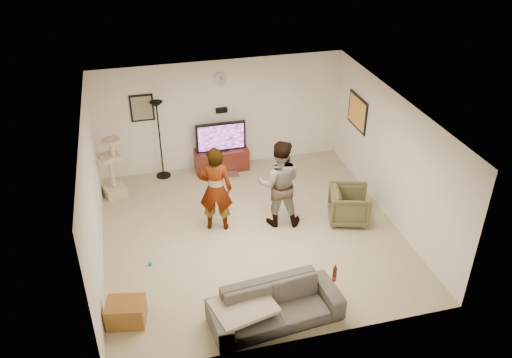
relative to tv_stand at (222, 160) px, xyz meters
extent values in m
cube|color=tan|center=(0.07, -2.50, -0.26)|extent=(5.50, 5.50, 0.02)
cube|color=white|center=(0.07, -2.50, 2.26)|extent=(5.50, 5.50, 0.02)
cube|color=white|center=(0.07, 0.25, 1.00)|extent=(5.50, 0.04, 2.50)
cube|color=white|center=(0.07, -5.25, 1.00)|extent=(5.50, 0.04, 2.50)
cube|color=white|center=(-2.68, -2.50, 1.00)|extent=(0.04, 5.50, 2.50)
cube|color=white|center=(2.82, -2.50, 1.00)|extent=(0.04, 5.50, 2.50)
cylinder|color=white|center=(0.07, 0.22, 1.85)|extent=(0.26, 0.04, 0.26)
cube|color=black|center=(0.07, 0.19, 1.13)|extent=(0.25, 0.10, 0.10)
cube|color=#757258|center=(-1.63, 0.23, 1.35)|extent=(0.42, 0.03, 0.52)
cube|color=#ED9B3F|center=(2.80, -0.90, 1.25)|extent=(0.03, 0.78, 0.62)
cube|color=#451911|center=(0.00, 0.00, 0.00)|extent=(1.20, 0.45, 0.50)
cube|color=silver|center=(0.09, -0.40, -0.22)|extent=(0.40, 0.30, 0.07)
cube|color=black|center=(0.00, 0.00, 0.58)|extent=(1.11, 0.08, 0.66)
cube|color=#F54BFB|center=(0.00, -0.04, 0.58)|extent=(1.02, 0.01, 0.58)
cylinder|color=black|center=(-1.33, 0.03, 0.64)|extent=(0.32, 0.32, 1.78)
cube|color=#C2AD8C|center=(-2.41, -0.50, 0.41)|extent=(0.55, 0.55, 1.33)
imported|color=#999999|center=(-0.53, -2.19, 0.61)|extent=(0.72, 0.56, 1.72)
imported|color=#2E4296|center=(0.67, -2.31, 0.63)|extent=(0.99, 0.85, 1.75)
imported|color=#47433E|center=(-0.12, -4.78, 0.04)|extent=(2.08, 0.98, 0.59)
cube|color=#C3B297|center=(-0.61, -4.78, 0.15)|extent=(1.04, 0.89, 0.06)
cylinder|color=#3A1609|center=(0.81, -4.78, 0.46)|extent=(0.06, 0.06, 0.25)
imported|color=#4E482B|center=(2.01, -2.59, 0.10)|extent=(0.95, 0.93, 0.69)
cube|color=brown|center=(-2.33, -4.26, -0.06)|extent=(0.65, 0.53, 0.38)
sphere|color=teal|center=(-1.88, -3.01, -0.21)|extent=(0.07, 0.07, 0.07)
camera|label=1|loc=(-1.87, -10.41, 5.81)|focal=37.14mm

